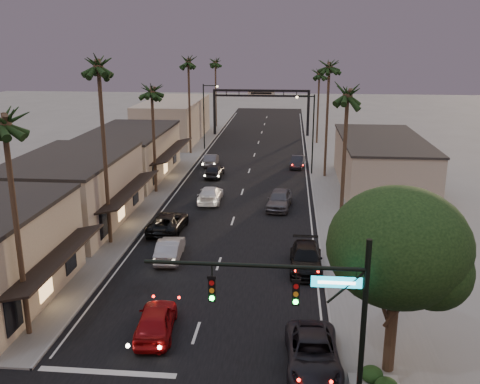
% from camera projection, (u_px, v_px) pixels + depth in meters
% --- Properties ---
extents(ground, '(200.00, 200.00, 0.00)m').
position_uv_depth(ground, '(245.00, 184.00, 56.67)').
color(ground, slate).
rests_on(ground, ground).
extents(road, '(14.00, 120.00, 0.02)m').
position_uv_depth(road, '(249.00, 173.00, 61.45)').
color(road, black).
rests_on(road, ground).
extents(sidewalk_left, '(5.00, 92.00, 0.12)m').
position_uv_depth(sidewalk_left, '(180.00, 158.00, 68.99)').
color(sidewalk_left, slate).
rests_on(sidewalk_left, ground).
extents(sidewalk_right, '(5.00, 92.00, 0.12)m').
position_uv_depth(sidewalk_right, '(328.00, 161.00, 67.28)').
color(sidewalk_right, slate).
rests_on(sidewalk_right, ground).
extents(storefront_mid, '(8.00, 14.00, 5.50)m').
position_uv_depth(storefront_mid, '(72.00, 192.00, 43.68)').
color(storefront_mid, '#A09480').
rests_on(storefront_mid, ground).
extents(storefront_far, '(8.00, 16.00, 5.00)m').
position_uv_depth(storefront_far, '(129.00, 155.00, 59.07)').
color(storefront_far, tan).
rests_on(storefront_far, ground).
extents(storefront_dist, '(8.00, 20.00, 6.00)m').
position_uv_depth(storefront_dist, '(174.00, 120.00, 80.95)').
color(storefront_dist, '#A09480').
rests_on(storefront_dist, ground).
extents(building_right, '(8.00, 18.00, 5.00)m').
position_uv_depth(building_right, '(381.00, 164.00, 54.72)').
color(building_right, '#A09480').
rests_on(building_right, ground).
extents(traffic_signal, '(8.51, 0.22, 7.80)m').
position_uv_depth(traffic_signal, '(314.00, 305.00, 20.30)').
color(traffic_signal, black).
rests_on(traffic_signal, ground).
extents(corner_tree, '(6.20, 6.20, 8.80)m').
position_uv_depth(corner_tree, '(400.00, 252.00, 23.01)').
color(corner_tree, '#38281C').
rests_on(corner_tree, ground).
extents(arch, '(15.20, 0.40, 7.27)m').
position_uv_depth(arch, '(261.00, 101.00, 83.86)').
color(arch, black).
rests_on(arch, ground).
extents(streetlight_right, '(2.13, 0.30, 9.00)m').
position_uv_depth(streetlight_right, '(311.00, 128.00, 59.36)').
color(streetlight_right, black).
rests_on(streetlight_right, ground).
extents(streetlight_left, '(2.13, 0.30, 9.00)m').
position_uv_depth(streetlight_left, '(206.00, 111.00, 73.06)').
color(streetlight_left, black).
rests_on(streetlight_left, ground).
extents(palm_la, '(3.20, 3.20, 13.20)m').
position_uv_depth(palm_la, '(3.00, 115.00, 24.62)').
color(palm_la, '#38281C').
rests_on(palm_la, ground).
extents(palm_lb, '(3.20, 3.20, 15.20)m').
position_uv_depth(palm_lb, '(98.00, 61.00, 36.53)').
color(palm_lb, '#38281C').
rests_on(palm_lb, ground).
extents(palm_lc, '(3.20, 3.20, 12.20)m').
position_uv_depth(palm_lc, '(151.00, 87.00, 50.74)').
color(palm_lc, '#38281C').
rests_on(palm_lc, ground).
extents(palm_ld, '(3.20, 3.20, 14.20)m').
position_uv_depth(palm_ld, '(188.00, 59.00, 68.39)').
color(palm_ld, '#38281C').
rests_on(palm_ld, ground).
extents(palm_ra, '(3.20, 3.20, 13.20)m').
position_uv_depth(palm_ra, '(348.00, 89.00, 37.43)').
color(palm_ra, '#38281C').
rests_on(palm_ra, ground).
extents(palm_rb, '(3.20, 3.20, 14.20)m').
position_uv_depth(palm_rb, '(330.00, 63.00, 56.31)').
color(palm_rb, '#38281C').
rests_on(palm_rb, ground).
extents(palm_rc, '(3.20, 3.20, 12.20)m').
position_uv_depth(palm_rc, '(319.00, 71.00, 75.99)').
color(palm_rc, '#38281C').
rests_on(palm_rc, ground).
extents(palm_far, '(3.20, 3.20, 13.20)m').
position_uv_depth(palm_far, '(215.00, 60.00, 90.64)').
color(palm_far, '#38281C').
rests_on(palm_far, ground).
extents(oncoming_red, '(2.34, 4.84, 1.59)m').
position_uv_depth(oncoming_red, '(156.00, 320.00, 27.65)').
color(oncoming_red, maroon).
rests_on(oncoming_red, ground).
extents(oncoming_pickup, '(2.66, 5.50, 1.51)m').
position_uv_depth(oncoming_pickup, '(168.00, 222.00, 42.61)').
color(oncoming_pickup, black).
rests_on(oncoming_pickup, ground).
extents(oncoming_silver, '(1.83, 4.58, 1.48)m').
position_uv_depth(oncoming_silver, '(170.00, 249.00, 37.22)').
color(oncoming_silver, gray).
rests_on(oncoming_silver, ground).
extents(oncoming_white, '(2.16, 5.13, 1.48)m').
position_uv_depth(oncoming_white, '(210.00, 194.00, 50.33)').
color(oncoming_white, silver).
rests_on(oncoming_white, ground).
extents(oncoming_dgrey, '(1.93, 4.53, 1.53)m').
position_uv_depth(oncoming_dgrey, '(214.00, 170.00, 59.48)').
color(oncoming_dgrey, black).
rests_on(oncoming_dgrey, ground).
extents(oncoming_grey_far, '(1.64, 4.36, 1.42)m').
position_uv_depth(oncoming_grey_far, '(211.00, 160.00, 64.87)').
color(oncoming_grey_far, '#4C4B50').
rests_on(oncoming_grey_far, ground).
extents(curbside_near, '(2.66, 5.45, 1.49)m').
position_uv_depth(curbside_near, '(313.00, 353.00, 24.81)').
color(curbside_near, black).
rests_on(curbside_near, ground).
extents(curbside_black, '(2.17, 5.25, 1.52)m').
position_uv_depth(curbside_black, '(306.00, 259.00, 35.52)').
color(curbside_black, black).
rests_on(curbside_black, ground).
extents(curbside_grey, '(2.51, 5.16, 1.70)m').
position_uv_depth(curbside_grey, '(279.00, 199.00, 48.36)').
color(curbside_grey, '#4D4C51').
rests_on(curbside_grey, ground).
extents(curbside_far, '(1.91, 4.26, 1.36)m').
position_uv_depth(curbside_far, '(297.00, 162.00, 63.96)').
color(curbside_far, black).
rests_on(curbside_far, ground).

